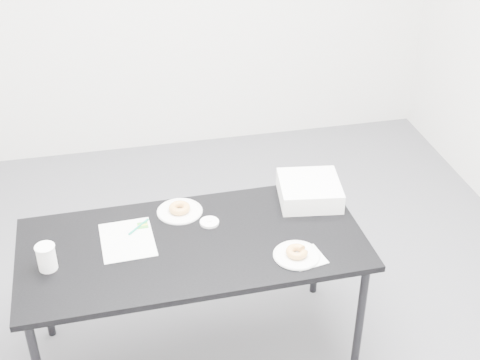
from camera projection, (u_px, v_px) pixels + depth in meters
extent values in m
plane|color=#4F4F54|center=(215.00, 323.00, 3.57)|extent=(4.00, 4.00, 0.00)
cube|color=black|center=(193.00, 244.00, 3.02)|extent=(1.57, 0.76, 0.03)
cylinder|color=black|center=(42.00, 284.00, 3.32)|extent=(0.04, 0.04, 0.68)
cylinder|color=black|center=(360.00, 322.00, 3.10)|extent=(0.04, 0.04, 0.68)
cylinder|color=black|center=(317.00, 243.00, 3.60)|extent=(0.04, 0.04, 0.68)
cube|color=white|center=(127.00, 240.00, 3.02)|extent=(0.25, 0.31, 0.00)
cube|color=green|center=(143.00, 225.00, 3.11)|extent=(0.05, 0.05, 0.00)
cylinder|color=#0B8365|center=(139.00, 227.00, 3.09)|extent=(0.10, 0.11, 0.01)
cube|color=white|center=(307.00, 257.00, 2.91)|extent=(0.17, 0.17, 0.00)
cylinder|color=white|center=(297.00, 255.00, 2.92)|extent=(0.21, 0.21, 0.01)
torus|color=#D27F42|center=(297.00, 252.00, 2.91)|extent=(0.10, 0.10, 0.03)
cylinder|color=white|center=(180.00, 211.00, 3.21)|extent=(0.22, 0.22, 0.01)
torus|color=#D27F42|center=(180.00, 208.00, 3.19)|extent=(0.13, 0.13, 0.03)
cylinder|color=white|center=(47.00, 257.00, 2.82)|extent=(0.08, 0.08, 0.12)
cylinder|color=white|center=(209.00, 222.00, 3.13)|extent=(0.09, 0.09, 0.01)
cube|color=white|center=(309.00, 191.00, 3.28)|extent=(0.33, 0.33, 0.10)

